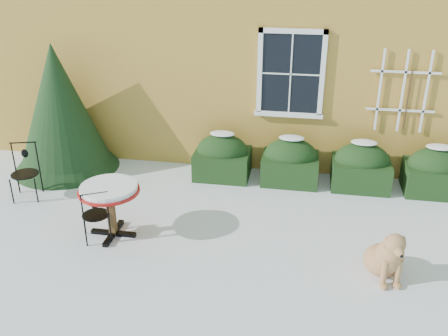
% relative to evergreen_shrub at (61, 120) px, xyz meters
% --- Properties ---
extents(ground, '(80.00, 80.00, 0.00)m').
position_rel_evergreen_shrub_xyz_m(ground, '(3.46, -2.41, -1.01)').
color(ground, white).
rests_on(ground, ground).
extents(hedge_row, '(4.95, 0.80, 0.91)m').
position_rel_evergreen_shrub_xyz_m(hedge_row, '(5.11, 0.14, -0.61)').
color(hedge_row, black).
rests_on(hedge_row, ground).
extents(evergreen_shrub, '(2.07, 2.07, 2.50)m').
position_rel_evergreen_shrub_xyz_m(evergreen_shrub, '(0.00, 0.00, 0.00)').
color(evergreen_shrub, black).
rests_on(evergreen_shrub, ground).
extents(bistro_table, '(0.93, 0.93, 0.86)m').
position_rel_evergreen_shrub_xyz_m(bistro_table, '(1.85, -2.25, -0.29)').
color(bistro_table, black).
rests_on(bistro_table, ground).
extents(patio_chair_near, '(0.52, 0.52, 0.87)m').
position_rel_evergreen_shrub_xyz_m(patio_chair_near, '(1.67, -2.40, -0.57)').
color(patio_chair_near, black).
rests_on(patio_chair_near, ground).
extents(patio_chair_far, '(0.55, 0.54, 0.99)m').
position_rel_evergreen_shrub_xyz_m(patio_chair_far, '(-0.12, -1.28, -0.51)').
color(patio_chair_far, black).
rests_on(patio_chair_far, ground).
extents(dog, '(0.63, 0.91, 0.81)m').
position_rel_evergreen_shrub_xyz_m(dog, '(5.91, -2.63, -0.68)').
color(dog, tan).
rests_on(dog, ground).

